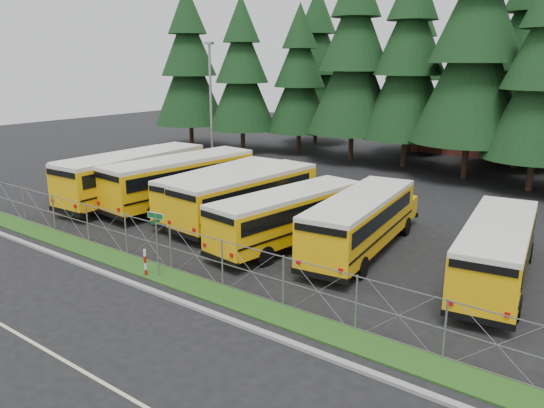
{
  "coord_description": "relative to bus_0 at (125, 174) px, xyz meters",
  "views": [
    {
      "loc": [
        15.45,
        -15.64,
        8.82
      ],
      "look_at": [
        0.74,
        4.0,
        2.16
      ],
      "focal_mm": 35.0,
      "sensor_mm": 36.0,
      "label": 1
    }
  ],
  "objects": [
    {
      "name": "ground",
      "position": [
        13.73,
        -6.61,
        -1.39
      ],
      "size": [
        120.0,
        120.0,
        0.0
      ],
      "primitive_type": "plane",
      "color": "black",
      "rests_on": "ground"
    },
    {
      "name": "curb",
      "position": [
        13.73,
        -9.71,
        -1.33
      ],
      "size": [
        50.0,
        0.25,
        0.12
      ],
      "primitive_type": "cube",
      "color": "gray",
      "rests_on": "ground"
    },
    {
      "name": "grass_verge",
      "position": [
        13.73,
        -8.31,
        -1.36
      ],
      "size": [
        50.0,
        1.4,
        0.06
      ],
      "primitive_type": "cube",
      "color": "#1C4513",
      "rests_on": "ground"
    },
    {
      "name": "road_lane_line",
      "position": [
        13.73,
        -14.61,
        -1.38
      ],
      "size": [
        50.0,
        0.12,
        0.01
      ],
      "primitive_type": "cube",
      "color": "beige",
      "rests_on": "ground"
    },
    {
      "name": "chainlink_fence",
      "position": [
        13.73,
        -7.61,
        -0.39
      ],
      "size": [
        44.0,
        0.1,
        2.0
      ],
      "primitive_type": null,
      "color": "gray",
      "rests_on": "ground"
    },
    {
      "name": "bus_0",
      "position": [
        0.0,
        0.0,
        0.0
      ],
      "size": [
        2.63,
        10.6,
        2.77
      ],
      "primitive_type": null,
      "rotation": [
        0.0,
        0.0,
        0.01
      ],
      "color": "#E8AF07",
      "rests_on": "ground"
    },
    {
      "name": "bus_1",
      "position": [
        2.41,
        -0.76,
        0.2
      ],
      "size": [
        3.43,
        12.25,
        3.18
      ],
      "primitive_type": null,
      "rotation": [
        0.0,
        0.0,
        0.05
      ],
      "color": "#E8AF07",
      "rests_on": "ground"
    },
    {
      "name": "bus_2",
      "position": [
        5.63,
        0.25,
        0.17
      ],
      "size": [
        3.82,
        12.06,
        3.11
      ],
      "primitive_type": null,
      "rotation": [
        0.0,
        0.0,
        -0.09
      ],
      "color": "#E8AF07",
      "rests_on": "ground"
    },
    {
      "name": "bus_3",
      "position": [
        9.03,
        0.22,
        0.01
      ],
      "size": [
        2.97,
        10.76,
        2.79
      ],
      "primitive_type": null,
      "rotation": [
        0.0,
        0.0,
        0.04
      ],
      "color": "#E8AF07",
      "rests_on": "ground"
    },
    {
      "name": "bus_4",
      "position": [
        11.18,
        -0.07,
        0.05
      ],
      "size": [
        3.41,
        11.13,
        2.87
      ],
      "primitive_type": null,
      "rotation": [
        0.0,
        0.0,
        -0.08
      ],
      "color": "#E8AF07",
      "rests_on": "ground"
    },
    {
      "name": "bus_5",
      "position": [
        15.09,
        -1.72,
        -0.02
      ],
      "size": [
        3.84,
        10.63,
        2.73
      ],
      "primitive_type": null,
      "rotation": [
        0.0,
        0.0,
        -0.14
      ],
      "color": "#E8AF07",
      "rests_on": "ground"
    },
    {
      "name": "bus_6",
      "position": [
        18.32,
        -0.59,
        0.01
      ],
      "size": [
        3.85,
        10.91,
        2.8
      ],
      "primitive_type": null,
      "rotation": [
        0.0,
        0.0,
        0.13
      ],
      "color": "#E8AF07",
      "rests_on": "ground"
    },
    {
      "name": "bus_east",
      "position": [
        24.41,
        -0.76,
        -0.04
      ],
      "size": [
        3.87,
        10.51,
        2.69
      ],
      "primitive_type": null,
      "rotation": [
        0.0,
        0.0,
        0.14
      ],
      "color": "#E8AF07",
      "rests_on": "ground"
    },
    {
      "name": "street_sign",
      "position": [
        12.89,
        -8.48,
        0.65
      ],
      "size": [
        0.84,
        0.55,
        2.81
      ],
      "color": "gray",
      "rests_on": "ground"
    },
    {
      "name": "striped_bollard",
      "position": [
        12.42,
        -8.78,
        -0.79
      ],
      "size": [
        0.11,
        0.11,
        1.2
      ],
      "primitive_type": "cylinder",
      "color": "#B20C0C",
      "rests_on": "ground"
    },
    {
      "name": "light_standard",
      "position": [
        0.82,
        7.82,
        4.12
      ],
      "size": [
        0.7,
        0.35,
        10.14
      ],
      "color": "gray",
      "rests_on": "ground"
    },
    {
      "name": "conifer_0",
      "position": [
        -11.19,
        17.44,
        6.7
      ],
      "size": [
        7.32,
        7.32,
        16.18
      ],
      "primitive_type": null,
      "color": "black",
      "rests_on": "ground"
    },
    {
      "name": "conifer_1",
      "position": [
        -4.93,
        18.4,
        6.06
      ],
      "size": [
        6.73,
        6.73,
        14.89
      ],
      "primitive_type": null,
      "color": "black",
      "rests_on": "ground"
    },
    {
      "name": "conifer_2",
      "position": [
        0.04,
        21.04,
        5.66
      ],
      "size": [
        6.37,
        6.37,
        14.08
      ],
      "primitive_type": null,
      "color": "black",
      "rests_on": "ground"
    },
    {
      "name": "conifer_3",
      "position": [
        6.43,
        19.99,
        7.41
      ],
      "size": [
        7.95,
        7.95,
        17.58
      ],
      "primitive_type": null,
      "color": "black",
      "rests_on": "ground"
    },
    {
      "name": "conifer_4",
      "position": [
        11.34,
        20.34,
        7.09
      ],
      "size": [
        7.66,
        7.66,
        16.95
      ],
      "primitive_type": null,
      "color": "black",
      "rests_on": "ground"
    },
    {
      "name": "conifer_5",
      "position": [
        17.0,
        18.75,
        8.19
      ],
      "size": [
        8.66,
        8.66,
        19.14
      ],
      "primitive_type": null,
      "color": "black",
      "rests_on": "ground"
    },
    {
      "name": "conifer_6",
      "position": [
        21.95,
        17.42,
        6.31
      ],
      "size": [
        6.96,
        6.96,
        15.4
      ],
      "primitive_type": null,
      "color": "black",
      "rests_on": "ground"
    },
    {
      "name": "conifer_10",
      "position": [
        -1.99,
        27.3,
        6.8
      ],
      "size": [
        7.4,
        7.4,
        16.37
      ],
      "primitive_type": null,
      "color": "black",
      "rests_on": "ground"
    },
    {
      "name": "conifer_11",
      "position": [
        8.92,
        27.32,
        6.4
      ],
      "size": [
        7.05,
        7.05,
        15.58
      ],
      "primitive_type": null,
      "color": "black",
      "rests_on": "ground"
    },
    {
      "name": "conifer_12",
      "position": [
        19.04,
        25.52,
        7.51
      ],
      "size": [
        8.05,
        8.05,
        17.8
      ],
      "primitive_type": null,
      "color": "black",
      "rests_on": "ground"
    }
  ]
}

